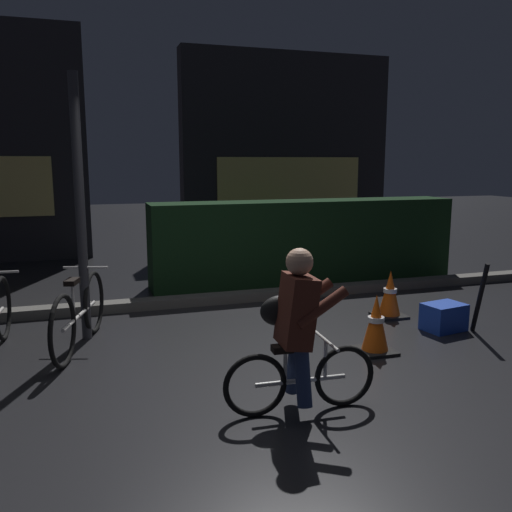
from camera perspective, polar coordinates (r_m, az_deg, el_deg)
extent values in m
plane|color=black|center=(5.15, -0.10, -11.15)|extent=(40.00, 40.00, 0.00)
cube|color=#56544F|center=(7.16, -5.42, -4.60)|extent=(12.00, 0.24, 0.12)
cube|color=black|center=(8.43, 5.24, 1.58)|extent=(4.80, 0.70, 1.26)
cube|color=#262328|center=(12.60, 3.22, 11.19)|extent=(4.85, 0.50, 4.26)
cube|color=#F2D172|center=(12.36, 3.63, 7.83)|extent=(3.40, 0.04, 1.10)
cylinder|color=#2D2D33|center=(5.80, -18.09, 4.62)|extent=(0.10, 0.10, 2.73)
torus|color=black|center=(6.26, -25.22, -5.01)|extent=(0.10, 0.68, 0.68)
torus|color=black|center=(6.17, -16.76, -4.68)|extent=(0.24, 0.67, 0.68)
torus|color=black|center=(5.23, -19.75, -7.46)|extent=(0.24, 0.67, 0.68)
cylinder|color=silver|center=(5.70, -18.13, -5.96)|extent=(0.32, 0.99, 0.04)
cylinder|color=silver|center=(5.48, -18.77, -4.53)|extent=(0.03, 0.03, 0.38)
cube|color=black|center=(5.44, -18.89, -2.58)|extent=(0.15, 0.22, 0.05)
cylinder|color=silver|center=(5.91, -17.46, -3.21)|extent=(0.03, 0.03, 0.43)
cylinder|color=silver|center=(5.86, -17.56, -1.16)|extent=(0.45, 0.15, 0.02)
cube|color=black|center=(5.52, 12.44, -9.74)|extent=(0.36, 0.36, 0.03)
cone|color=#EA560F|center=(5.43, 12.56, -6.83)|extent=(0.26, 0.26, 0.56)
cylinder|color=white|center=(5.42, 12.57, -6.55)|extent=(0.16, 0.16, 0.05)
cube|color=black|center=(6.77, 13.88, -6.11)|extent=(0.36, 0.36, 0.03)
cone|color=#EA560F|center=(6.69, 13.98, -3.78)|extent=(0.26, 0.26, 0.54)
cylinder|color=white|center=(6.69, 13.99, -3.55)|extent=(0.16, 0.16, 0.05)
cube|color=#193DB7|center=(6.38, 19.23, -6.10)|extent=(0.49, 0.39, 0.30)
torus|color=black|center=(4.26, 9.33, -12.40)|extent=(0.49, 0.07, 0.48)
torus|color=black|center=(4.04, -0.08, -13.54)|extent=(0.49, 0.07, 0.48)
cylinder|color=silver|center=(4.14, 4.76, -13.00)|extent=(0.70, 0.07, 0.04)
cylinder|color=silver|center=(4.05, 3.11, -11.48)|extent=(0.03, 0.03, 0.26)
cube|color=black|center=(4.01, 3.13, -9.72)|extent=(0.20, 0.11, 0.05)
cylinder|color=silver|center=(4.15, 7.35, -10.78)|extent=(0.03, 0.03, 0.30)
cylinder|color=silver|center=(4.10, 7.40, -8.84)|extent=(0.05, 0.46, 0.02)
cylinder|color=navy|center=(4.20, 4.04, -11.78)|extent=(0.12, 0.21, 0.42)
cylinder|color=navy|center=(4.02, 4.98, -12.78)|extent=(0.12, 0.21, 0.42)
cube|color=#512319|center=(3.95, 4.32, -5.78)|extent=(0.28, 0.33, 0.54)
sphere|color=tan|center=(3.87, 4.67, -0.62)|extent=(0.20, 0.20, 0.20)
cylinder|color=#512319|center=(4.11, 5.54, -4.45)|extent=(0.40, 0.10, 0.29)
cylinder|color=#512319|center=(3.86, 6.99, -5.44)|extent=(0.40, 0.10, 0.29)
ellipsoid|color=black|center=(4.12, 2.61, -5.78)|extent=(0.33, 0.18, 0.24)
cylinder|color=black|center=(6.28, 22.58, -4.11)|extent=(0.15, 0.32, 0.82)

